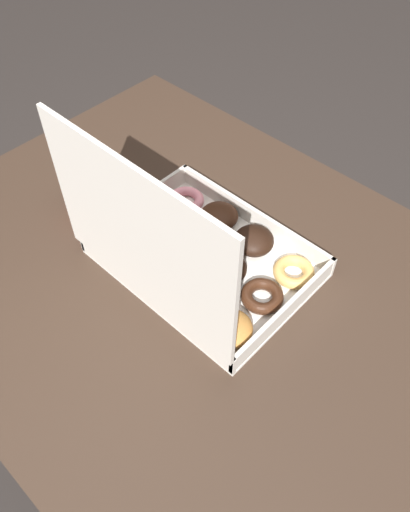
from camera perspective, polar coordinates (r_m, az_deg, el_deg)
name	(u,v)px	position (r m, az deg, el deg)	size (l,w,h in m)	color
ground_plane	(198,429)	(1.64, -0.85, -19.15)	(8.00, 8.00, 0.00)	#2D2826
dining_table	(194,305)	(1.04, -1.28, -5.64)	(1.16, 0.88, 0.78)	#38281E
donut_box	(194,254)	(0.91, -1.32, 0.28)	(0.39, 0.30, 0.34)	silver
coffee_mug	(88,189)	(1.08, -13.25, 7.45)	(0.08, 0.08, 0.09)	#A3382D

